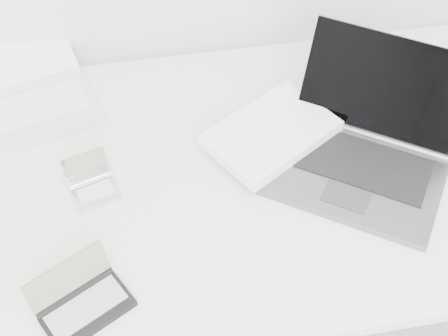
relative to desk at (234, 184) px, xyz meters
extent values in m
cube|color=white|center=(0.00, 0.00, 0.03)|extent=(1.60, 0.80, 0.03)
cube|color=slate|center=(0.24, -0.07, 0.06)|extent=(0.43, 0.40, 0.02)
cube|color=black|center=(0.26, -0.04, 0.07)|extent=(0.32, 0.27, 0.00)
cube|color=black|center=(0.34, 0.07, 0.17)|extent=(0.35, 0.28, 0.21)
cylinder|color=slate|center=(0.31, 0.03, 0.07)|extent=(0.30, 0.21, 0.02)
cube|color=#393C3E|center=(0.21, -0.12, 0.07)|extent=(0.11, 0.10, 0.00)
cube|color=white|center=(0.09, 0.06, 0.08)|extent=(0.33, 0.29, 0.03)
cube|color=white|center=(0.09, 0.06, 0.09)|extent=(0.32, 0.29, 0.00)
cube|color=silver|center=(-0.41, 0.24, 0.06)|extent=(0.30, 0.24, 0.02)
cube|color=silver|center=(-0.42, 0.26, 0.07)|extent=(0.25, 0.17, 0.00)
cube|color=white|center=(-0.46, 0.40, 0.09)|extent=(0.30, 0.23, 0.05)
cylinder|color=silver|center=(-0.44, 0.32, 0.07)|extent=(0.25, 0.09, 0.02)
cube|color=silver|center=(-0.30, -0.02, 0.05)|extent=(0.11, 0.09, 0.01)
cube|color=#BCBDC1|center=(-0.30, -0.02, 0.06)|extent=(0.08, 0.06, 0.00)
cube|color=gray|center=(-0.31, 0.03, 0.09)|extent=(0.09, 0.05, 0.06)
cylinder|color=silver|center=(-0.30, 0.02, 0.06)|extent=(0.09, 0.04, 0.01)
cube|color=black|center=(-0.32, -0.29, 0.05)|extent=(0.18, 0.15, 0.01)
cube|color=gray|center=(-0.32, -0.28, 0.06)|extent=(0.15, 0.12, 0.00)
cube|color=gray|center=(-0.35, -0.24, 0.10)|extent=(0.15, 0.10, 0.07)
cylinder|color=black|center=(-0.34, -0.25, 0.06)|extent=(0.14, 0.09, 0.02)
camera|label=1|loc=(-0.17, -0.84, 1.07)|focal=50.00mm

